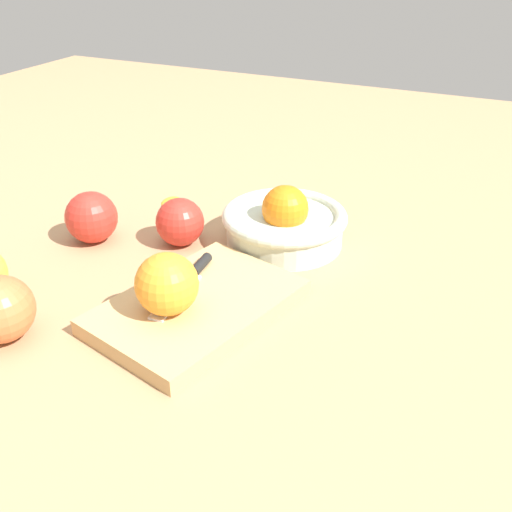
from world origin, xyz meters
TOP-DOWN VIEW (x-y plane):
  - ground_plane at (0.00, 0.00)m, footprint 2.40×2.40m
  - bowl at (-0.16, 0.09)m, footprint 0.19×0.19m
  - cutting_board at (0.07, 0.07)m, footprint 0.29×0.23m
  - orange_on_board at (0.10, 0.05)m, footprint 0.08×0.08m
  - knife at (0.03, 0.04)m, footprint 0.16×0.03m
  - apple_front_left at (-0.04, -0.18)m, footprint 0.08×0.08m
  - apple_front_right_2 at (0.21, -0.12)m, footprint 0.08×0.08m
  - apple_front_left_2 at (-0.09, -0.05)m, footprint 0.07×0.07m
  - citrus_peel at (-0.21, -0.15)m, footprint 0.06×0.05m

SIDE VIEW (x-z plane):
  - ground_plane at x=0.00m, z-range 0.00..0.00m
  - citrus_peel at x=-0.21m, z-range 0.00..0.01m
  - cutting_board at x=0.07m, z-range 0.00..0.02m
  - knife at x=0.03m, z-range 0.02..0.03m
  - bowl at x=-0.16m, z-range -0.01..0.08m
  - apple_front_left_2 at x=-0.09m, z-range 0.00..0.07m
  - apple_front_left at x=-0.04m, z-range 0.00..0.08m
  - apple_front_right_2 at x=0.21m, z-range 0.00..0.08m
  - orange_on_board at x=0.10m, z-range 0.02..0.10m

